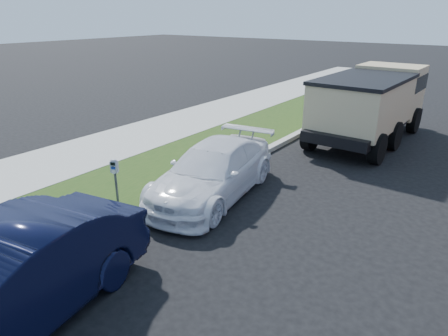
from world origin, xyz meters
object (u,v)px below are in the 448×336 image
Objects in this scene: parking_meter at (115,173)px; dump_truck at (372,101)px; navy_sedan at (0,286)px; white_wagon at (214,171)px.

dump_truck is at bearing 49.37° from parking_meter.
navy_sedan is at bearing -93.92° from dump_truck.
navy_sedan is (1.57, -3.33, -0.21)m from parking_meter.
dump_truck is (2.78, 9.24, 0.39)m from parking_meter.
parking_meter is at bearing -105.17° from dump_truck.
white_wagon is 7.38m from dump_truck.
dump_truck is at bearing 74.30° from navy_sedan.
parking_meter is 0.27× the size of white_wagon.
parking_meter is at bearing 105.05° from navy_sedan.
navy_sedan is (0.40, -5.41, 0.12)m from white_wagon.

